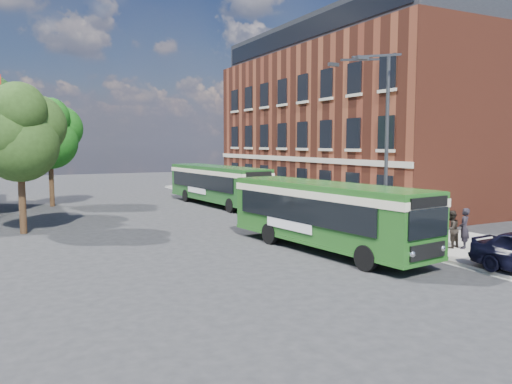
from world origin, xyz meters
TOP-DOWN VIEW (x-y plane):
  - ground at (0.00, 0.00)m, footprint 120.00×120.00m
  - pavement at (7.00, 8.00)m, footprint 6.00×48.00m
  - kerb_line at (3.95, 8.00)m, footprint 0.12×48.00m
  - brick_office at (14.00, 12.00)m, footprint 12.10×26.00m
  - street_lamp at (4.84, -2.00)m, footprint 2.96×2.38m
  - bus_stop_sign at (5.60, -4.20)m, footprint 0.35×0.08m
  - bus_front at (1.00, -2.91)m, footprint 3.94×11.10m
  - bus_rear at (3.00, 14.59)m, footprint 3.57×12.51m
  - pedestrian_a at (6.31, -5.87)m, footprint 0.78×0.74m
  - pedestrian_b at (5.92, -5.50)m, footprint 0.90×0.75m
  - tree_left at (-10.81, 7.76)m, footprint 4.66×4.43m
  - tree_right at (-8.45, 19.50)m, footprint 4.81×4.57m

SIDE VIEW (x-z plane):
  - ground at x=0.00m, z-range 0.00..0.00m
  - kerb_line at x=3.95m, z-range 0.00..0.01m
  - pavement at x=7.00m, z-range 0.00..0.15m
  - pedestrian_b at x=5.92m, z-range 0.15..1.82m
  - pedestrian_a at x=6.31m, z-range 0.15..1.94m
  - bus_stop_sign at x=5.60m, z-range 0.25..2.77m
  - bus_front at x=1.00m, z-range 0.32..3.34m
  - bus_rear at x=3.00m, z-range 0.32..3.34m
  - street_lamp at x=4.84m, z-range 0.29..9.29m
  - tree_left at x=-10.81m, z-range 1.40..9.27m
  - tree_right at x=-8.45m, z-range 1.45..9.57m
  - brick_office at x=14.00m, z-range -0.13..14.07m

